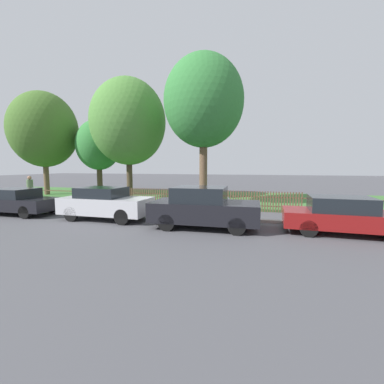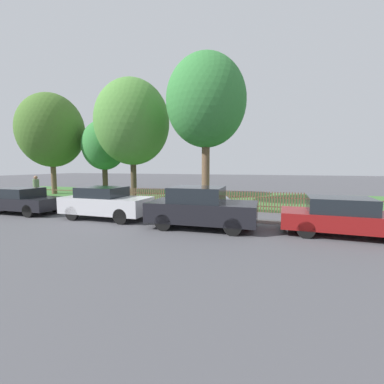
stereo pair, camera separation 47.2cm
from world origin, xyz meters
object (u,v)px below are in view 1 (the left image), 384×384
Objects in this scene: tree_far_left at (204,102)px; tree_mid_park at (128,122)px; parked_car_navy_estate at (105,203)px; parked_car_white_van at (345,215)px; parked_car_black_saloon at (17,201)px; tree_nearest_kerb at (44,130)px; covered_motorcycle at (212,201)px; pedestrian_near_fence at (30,188)px; tree_behind_motorcycle at (99,145)px; parked_car_red_compact at (204,207)px.

tree_mid_park is at bearing 167.04° from tree_far_left.
parked_car_white_van is (9.30, 0.03, -0.08)m from parked_car_navy_estate.
parked_car_white_van reaches higher than parked_car_black_saloon.
tree_nearest_kerb is 7.83m from tree_mid_park.
tree_mid_park is at bearing 151.85° from parked_car_white_van.
covered_motorcycle is (4.26, 2.32, -0.06)m from parked_car_navy_estate.
covered_motorcycle is 1.21× the size of pedestrian_near_fence.
pedestrian_near_fence is at bearing 172.33° from parked_car_white_van.
tree_behind_motorcycle reaches higher than parked_car_black_saloon.
parked_car_black_saloon is 0.94× the size of parked_car_white_van.
parked_car_black_saloon is at bearing -106.77° from tree_mid_park.
tree_far_left is at bearing 139.82° from parked_car_white_van.
parked_car_red_compact reaches higher than covered_motorcycle.
parked_car_navy_estate reaches higher than covered_motorcycle.
parked_car_navy_estate is 2.25× the size of pedestrian_near_fence.
parked_car_navy_estate is 1.86× the size of covered_motorcycle.
parked_car_navy_estate is 9.30m from parked_car_white_van.
tree_nearest_kerb is at bearing -23.45° from pedestrian_near_fence.
parked_car_navy_estate is 13.64m from tree_nearest_kerb.
tree_nearest_kerb reaches higher than tree_behind_motorcycle.
parked_car_black_saloon is at bearing -81.00° from tree_behind_motorcycle.
parked_car_red_compact is 0.46× the size of tree_far_left.
parked_car_navy_estate is 4.85m from covered_motorcycle.
tree_mid_park is (-6.94, 4.69, 4.76)m from covered_motorcycle.
parked_car_navy_estate is 7.77m from pedestrian_near_fence.
covered_motorcycle is (9.07, 2.38, 0.02)m from parked_car_black_saloon.
pedestrian_near_fence is at bearing 163.12° from parked_car_red_compact.
parked_car_black_saloon is 11.21m from tree_far_left.
covered_motorcycle is at bearing 92.49° from parked_car_red_compact.
pedestrian_near_fence is (-1.05, -5.57, -3.02)m from tree_behind_motorcycle.
pedestrian_near_fence is (-16.51, 2.85, 0.33)m from parked_car_white_van.
parked_car_red_compact reaches higher than parked_car_navy_estate.
pedestrian_near_fence is at bearing 179.01° from covered_motorcycle.
tree_behind_motorcycle is at bearing 98.66° from parked_car_black_saloon.
parked_car_red_compact is at bearing -1.79° from parked_car_black_saloon.
tree_nearest_kerb is 13.71m from tree_far_left.
parked_car_red_compact is at bearing -174.10° from parked_car_white_van.
pedestrian_near_fence is (3.28, -4.59, -4.25)m from tree_nearest_kerb.
pedestrian_near_fence is (-2.40, 2.93, 0.34)m from parked_car_black_saloon.
pedestrian_near_fence reaches higher than parked_car_red_compact.
tree_nearest_kerb is at bearing 161.52° from parked_car_white_van.
parked_car_black_saloon is 9.26m from parked_car_red_compact.
parked_car_navy_estate is at bearing -118.36° from tree_far_left.
tree_behind_motorcycle is (-6.16, 8.44, 3.27)m from parked_car_navy_estate.
tree_behind_motorcycle is at bearing 138.84° from parked_car_red_compact.
parked_car_white_van is 17.92m from tree_behind_motorcycle.
tree_behind_motorcycle is 3.48× the size of pedestrian_near_fence.
tree_behind_motorcycle is at bearing 153.55° from parked_car_white_van.
parked_car_black_saloon is at bearing -177.53° from parked_car_white_van.
tree_behind_motorcycle is (-15.46, 8.42, 3.35)m from parked_car_white_van.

